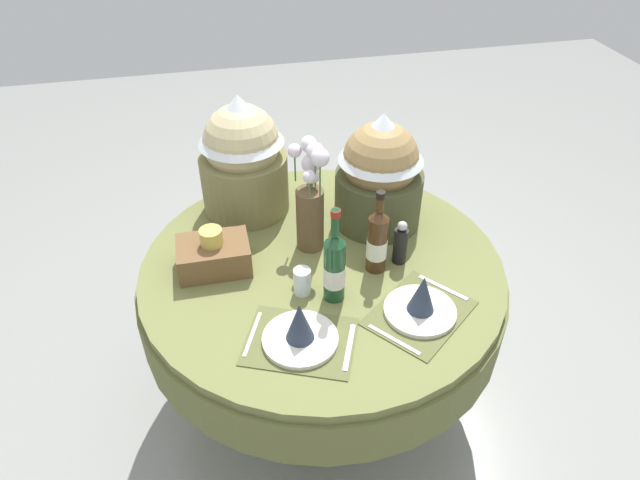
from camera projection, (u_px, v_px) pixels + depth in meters
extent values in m
plane|color=gray|center=(322.00, 392.00, 2.56)|extent=(8.00, 8.00, 0.00)
cylinder|color=olive|center=(322.00, 267.00, 2.11)|extent=(1.33, 1.33, 0.04)
cylinder|color=#626738|center=(322.00, 289.00, 2.18)|extent=(1.35, 1.35, 0.19)
cylinder|color=black|center=(322.00, 335.00, 2.33)|extent=(0.12, 0.12, 0.69)
cylinder|color=black|center=(322.00, 390.00, 2.55)|extent=(0.68, 0.68, 0.03)
cube|color=brown|center=(300.00, 341.00, 1.79)|extent=(0.41, 0.37, 0.00)
cylinder|color=silver|center=(300.00, 339.00, 1.78)|extent=(0.24, 0.24, 0.02)
cone|color=#2D384C|center=(300.00, 321.00, 1.74)|extent=(0.09, 0.09, 0.14)
cube|color=silver|center=(252.00, 334.00, 1.81)|extent=(0.08, 0.18, 0.00)
cube|color=silver|center=(349.00, 347.00, 1.77)|extent=(0.09, 0.18, 0.00)
cube|color=brown|center=(420.00, 313.00, 1.89)|extent=(0.43, 0.41, 0.00)
cylinder|color=silver|center=(420.00, 311.00, 1.88)|extent=(0.24, 0.24, 0.02)
cone|color=#2D384C|center=(422.00, 293.00, 1.83)|extent=(0.09, 0.09, 0.14)
cube|color=silver|center=(394.00, 339.00, 1.79)|extent=(0.13, 0.16, 0.00)
cube|color=silver|center=(443.00, 288.00, 1.98)|extent=(0.13, 0.16, 0.00)
cylinder|color=brown|center=(310.00, 219.00, 2.10)|extent=(0.10, 0.10, 0.25)
sphere|color=silver|center=(320.00, 158.00, 1.90)|extent=(0.06, 0.06, 0.06)
cylinder|color=#4C7038|center=(320.00, 180.00, 1.96)|extent=(0.01, 0.01, 0.13)
sphere|color=silver|center=(309.00, 177.00, 1.93)|extent=(0.05, 0.05, 0.05)
cylinder|color=#4C7038|center=(309.00, 189.00, 1.97)|extent=(0.01, 0.01, 0.08)
sphere|color=silver|center=(309.00, 144.00, 1.99)|extent=(0.06, 0.06, 0.06)
cylinder|color=#4C7038|center=(309.00, 165.00, 2.04)|extent=(0.01, 0.01, 0.13)
sphere|color=silver|center=(315.00, 152.00, 1.93)|extent=(0.06, 0.06, 0.06)
cylinder|color=#4C7038|center=(316.00, 174.00, 1.99)|extent=(0.01, 0.01, 0.14)
sphere|color=silver|center=(295.00, 151.00, 2.00)|extent=(0.05, 0.05, 0.05)
cylinder|color=#4C7038|center=(295.00, 168.00, 2.05)|extent=(0.01, 0.01, 0.11)
sphere|color=silver|center=(311.00, 164.00, 2.01)|extent=(0.07, 0.07, 0.07)
cylinder|color=#4C7038|center=(311.00, 177.00, 2.04)|extent=(0.01, 0.01, 0.06)
sphere|color=silver|center=(312.00, 176.00, 2.01)|extent=(0.06, 0.06, 0.06)
cylinder|color=#4C7038|center=(312.00, 184.00, 2.03)|extent=(0.01, 0.01, 0.03)
cylinder|color=#422814|center=(377.00, 244.00, 2.00)|extent=(0.07, 0.07, 0.22)
cylinder|color=silver|center=(377.00, 248.00, 2.02)|extent=(0.07, 0.07, 0.08)
cone|color=#422814|center=(379.00, 215.00, 1.93)|extent=(0.07, 0.07, 0.03)
cylinder|color=#422814|center=(380.00, 201.00, 1.89)|extent=(0.03, 0.03, 0.07)
cylinder|color=black|center=(381.00, 195.00, 1.88)|extent=(0.03, 0.03, 0.02)
cylinder|color=#194223|center=(335.00, 271.00, 1.88)|extent=(0.07, 0.07, 0.23)
cylinder|color=silver|center=(335.00, 275.00, 1.89)|extent=(0.07, 0.07, 0.08)
cone|color=#194223|center=(336.00, 239.00, 1.80)|extent=(0.07, 0.07, 0.03)
cylinder|color=#194223|center=(336.00, 223.00, 1.76)|extent=(0.03, 0.03, 0.10)
cylinder|color=maroon|center=(336.00, 213.00, 1.74)|extent=(0.03, 0.03, 0.02)
cylinder|color=silver|center=(302.00, 281.00, 1.94)|extent=(0.06, 0.06, 0.10)
cylinder|color=black|center=(400.00, 246.00, 2.06)|extent=(0.05, 0.05, 0.14)
sphere|color=#B7B7BC|center=(402.00, 226.00, 2.01)|extent=(0.04, 0.04, 0.04)
cylinder|color=olive|center=(245.00, 182.00, 2.31)|extent=(0.35, 0.35, 0.24)
sphere|color=#C6B784|center=(241.00, 142.00, 2.20)|extent=(0.30, 0.30, 0.30)
cone|color=silver|center=(239.00, 119.00, 2.14)|extent=(0.33, 0.33, 0.19)
cylinder|color=#474C2D|center=(378.00, 197.00, 2.24)|extent=(0.34, 0.34, 0.22)
sphere|color=#9E7F4C|center=(381.00, 160.00, 2.14)|extent=(0.29, 0.29, 0.29)
cone|color=silver|center=(382.00, 137.00, 2.08)|extent=(0.32, 0.32, 0.19)
cube|color=brown|center=(214.00, 256.00, 2.04)|extent=(0.25, 0.18, 0.11)
cylinder|color=gold|center=(211.00, 237.00, 1.99)|extent=(0.08, 0.08, 0.06)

